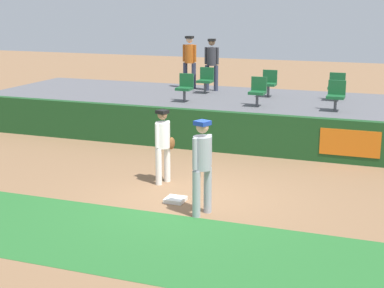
% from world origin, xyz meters
% --- Properties ---
extents(ground_plane, '(60.00, 60.00, 0.00)m').
position_xyz_m(ground_plane, '(0.00, 0.00, 0.00)').
color(ground_plane, '#846042').
extents(grass_foreground_strip, '(18.00, 2.80, 0.01)m').
position_xyz_m(grass_foreground_strip, '(0.00, -2.28, 0.00)').
color(grass_foreground_strip, '#26662B').
rests_on(grass_foreground_strip, ground_plane).
extents(first_base, '(0.40, 0.40, 0.08)m').
position_xyz_m(first_base, '(-0.26, -0.15, 0.04)').
color(first_base, white).
rests_on(first_base, ground_plane).
extents(player_fielder_home, '(0.44, 0.50, 1.69)m').
position_xyz_m(player_fielder_home, '(-0.98, 0.94, 0.98)').
color(player_fielder_home, white).
rests_on(player_fielder_home, ground_plane).
extents(player_runner_visitor, '(0.46, 0.49, 1.87)m').
position_xyz_m(player_runner_visitor, '(0.51, -0.67, 1.08)').
color(player_runner_visitor, '#9EA3AD').
rests_on(player_runner_visitor, ground_plane).
extents(field_wall, '(18.00, 0.26, 1.13)m').
position_xyz_m(field_wall, '(0.01, 4.10, 0.57)').
color(field_wall, '#19471E').
rests_on(field_wall, ground_plane).
extents(bleacher_platform, '(18.00, 4.80, 1.08)m').
position_xyz_m(bleacher_platform, '(0.00, 6.67, 0.54)').
color(bleacher_platform, '#59595E').
rests_on(bleacher_platform, ground_plane).
extents(seat_front_left, '(0.44, 0.44, 0.84)m').
position_xyz_m(seat_front_left, '(-2.22, 5.54, 1.55)').
color(seat_front_left, '#4C4C51').
rests_on(seat_front_left, bleacher_platform).
extents(seat_front_right, '(0.48, 0.44, 0.84)m').
position_xyz_m(seat_front_right, '(2.25, 5.54, 1.55)').
color(seat_front_right, '#4C4C51').
rests_on(seat_front_right, bleacher_platform).
extents(seat_back_center, '(0.46, 0.44, 0.84)m').
position_xyz_m(seat_back_center, '(-0.05, 7.34, 1.55)').
color(seat_back_center, '#4C4C51').
rests_on(seat_back_center, bleacher_platform).
extents(seat_back_left, '(0.47, 0.44, 0.84)m').
position_xyz_m(seat_back_left, '(-2.18, 7.34, 1.55)').
color(seat_back_left, '#4C4C51').
rests_on(seat_back_left, bleacher_platform).
extents(seat_back_right, '(0.48, 0.44, 0.84)m').
position_xyz_m(seat_back_right, '(2.06, 7.34, 1.55)').
color(seat_back_right, '#4C4C51').
rests_on(seat_back_right, bleacher_platform).
extents(seat_front_center, '(0.45, 0.44, 0.84)m').
position_xyz_m(seat_front_center, '(0.04, 5.54, 1.55)').
color(seat_front_center, '#4C4C51').
rests_on(seat_front_center, bleacher_platform).
extents(spectator_hooded, '(0.49, 0.37, 1.74)m').
position_xyz_m(spectator_hooded, '(-2.17, 7.92, 2.09)').
color(spectator_hooded, '#33384C').
rests_on(spectator_hooded, bleacher_platform).
extents(spectator_capped, '(0.50, 0.36, 1.80)m').
position_xyz_m(spectator_capped, '(-3.06, 8.16, 2.12)').
color(spectator_capped, '#33384C').
rests_on(spectator_capped, bleacher_platform).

